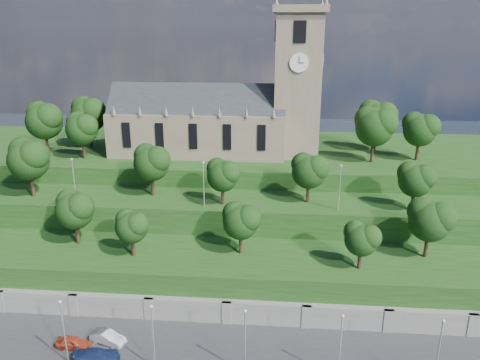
# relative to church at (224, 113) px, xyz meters

# --- Properties ---
(promenade) EXTENTS (160.00, 12.00, 2.00)m
(promenade) POSITION_rel_church_xyz_m (-0.79, -39.98, -21.52)
(promenade) COLOR #2D2D30
(promenade) RESTS_ON ground
(retaining_wall) EXTENTS (160.00, 2.10, 5.00)m
(retaining_wall) POSITION_rel_church_xyz_m (-0.79, -34.01, -20.02)
(retaining_wall) COLOR slate
(retaining_wall) RESTS_ON ground
(embankment_lower) EXTENTS (160.00, 12.00, 8.00)m
(embankment_lower) POSITION_rel_church_xyz_m (-0.79, -27.98, -18.52)
(embankment_lower) COLOR #1A3E14
(embankment_lower) RESTS_ON ground
(embankment_upper) EXTENTS (160.00, 10.00, 12.00)m
(embankment_upper) POSITION_rel_church_xyz_m (-0.79, -16.98, -16.52)
(embankment_upper) COLOR #1A3E14
(embankment_upper) RESTS_ON ground
(hilltop) EXTENTS (160.00, 32.00, 15.00)m
(hilltop) POSITION_rel_church_xyz_m (-0.79, 4.02, -15.02)
(hilltop) COLOR #1A3E14
(hilltop) RESTS_ON ground
(church) EXTENTS (38.60, 12.35, 27.60)m
(church) POSITION_rel_church_xyz_m (0.00, 0.00, 0.00)
(church) COLOR #6E604D
(church) RESTS_ON hilltop
(trees_lower) EXTENTS (67.88, 9.07, 8.30)m
(trees_lower) POSITION_rel_church_xyz_m (1.20, -27.51, -9.45)
(trees_lower) COLOR black
(trees_lower) RESTS_ON embankment_lower
(trees_upper) EXTENTS (64.97, 8.25, 9.47)m
(trees_upper) POSITION_rel_church_xyz_m (-3.99, -17.65, -4.88)
(trees_upper) COLOR black
(trees_upper) RESTS_ON embankment_upper
(trees_hilltop) EXTENTS (74.45, 16.05, 9.98)m
(trees_hilltop) POSITION_rel_church_xyz_m (0.04, -1.34, -1.06)
(trees_hilltop) COLOR black
(trees_hilltop) RESTS_ON hilltop
(lamp_posts_promenade) EXTENTS (60.36, 0.36, 7.96)m
(lamp_posts_promenade) POSITION_rel_church_xyz_m (-2.79, -43.48, -15.93)
(lamp_posts_promenade) COLOR #B2B2B7
(lamp_posts_promenade) RESTS_ON promenade
(lamp_posts_upper) EXTENTS (40.36, 0.36, 7.04)m
(lamp_posts_upper) POSITION_rel_church_xyz_m (-0.79, -19.98, -6.41)
(lamp_posts_upper) COLOR #B2B2B7
(lamp_posts_upper) RESTS_ON embankment_upper
(car_left) EXTENTS (4.19, 1.90, 1.40)m
(car_left) POSITION_rel_church_xyz_m (-13.14, -41.11, -19.82)
(car_left) COLOR #A8391C
(car_left) RESTS_ON promenade
(car_middle) EXTENTS (4.68, 2.83, 1.46)m
(car_middle) POSITION_rel_church_xyz_m (-9.43, -39.89, -19.79)
(car_middle) COLOR #9C9CA1
(car_middle) RESTS_ON promenade
(car_right) EXTENTS (5.29, 2.74, 1.47)m
(car_right) POSITION_rel_church_xyz_m (-9.51, -43.12, -19.79)
(car_right) COLOR #16244F
(car_right) RESTS_ON promenade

